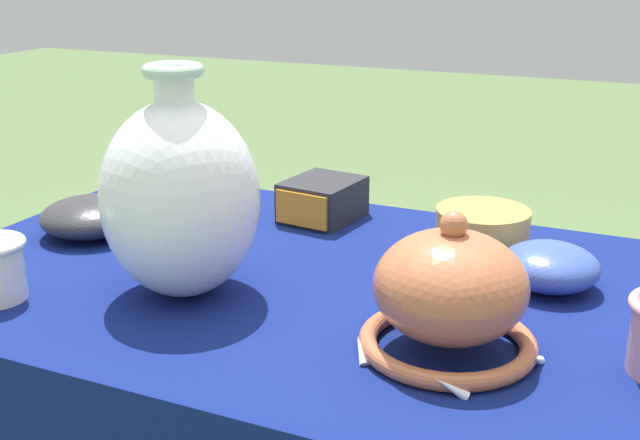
{
  "coord_description": "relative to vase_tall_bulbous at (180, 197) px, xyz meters",
  "views": [
    {
      "loc": [
        0.43,
        -0.99,
        1.17
      ],
      "look_at": [
        0.03,
        -0.09,
        0.84
      ],
      "focal_mm": 45.0,
      "sensor_mm": 36.0,
      "label": 1
    }
  ],
  "objects": [
    {
      "name": "mosaic_tile_box",
      "position": [
        0.04,
        0.38,
        -0.1
      ],
      "size": [
        0.13,
        0.15,
        0.07
      ],
      "rotation": [
        0.0,
        0.0,
        -0.13
      ],
      "color": "#232328",
      "rests_on": "display_table"
    },
    {
      "name": "vase_dome_bell",
      "position": [
        0.38,
        -0.02,
        -0.07
      ],
      "size": [
        0.22,
        0.23,
        0.18
      ],
      "color": "#BC6642",
      "rests_on": "display_table"
    },
    {
      "name": "pot_squat_ochre",
      "position": [
        0.34,
        0.34,
        -0.1
      ],
      "size": [
        0.15,
        0.15,
        0.07
      ],
      "primitive_type": "cylinder",
      "color": "gold",
      "rests_on": "display_table"
    },
    {
      "name": "display_table",
      "position": [
        0.16,
        0.11,
        -0.21
      ],
      "size": [
        1.21,
        0.75,
        0.72
      ],
      "color": "olive",
      "rests_on": "ground_plane"
    },
    {
      "name": "bowl_shallow_cobalt",
      "position": [
        0.46,
        0.23,
        -0.11
      ],
      "size": [
        0.14,
        0.14,
        0.06
      ],
      "primitive_type": "ellipsoid",
      "color": "#3851A8",
      "rests_on": "display_table"
    },
    {
      "name": "bowl_shallow_charcoal",
      "position": [
        -0.28,
        0.14,
        -0.11
      ],
      "size": [
        0.17,
        0.17,
        0.06
      ],
      "primitive_type": "ellipsoid",
      "color": "#2D2D33",
      "rests_on": "display_table"
    },
    {
      "name": "vase_tall_bulbous",
      "position": [
        0.0,
        0.0,
        0.0
      ],
      "size": [
        0.22,
        0.22,
        0.32
      ],
      "color": "white",
      "rests_on": "display_table"
    }
  ]
}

